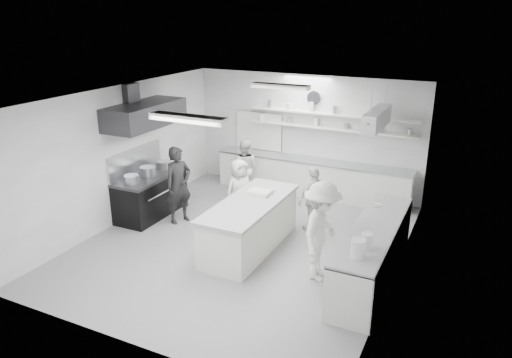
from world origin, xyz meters
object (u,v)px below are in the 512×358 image
at_px(right_counter, 373,254).
at_px(cook_stove, 179,185).
at_px(back_counter, 311,178).
at_px(stove, 151,196).
at_px(prep_island, 250,226).
at_px(cook_back, 244,168).

bearing_deg(right_counter, cook_stove, 172.83).
bearing_deg(back_counter, right_counter, -55.35).
height_order(stove, prep_island, prep_island).
distance_m(stove, back_counter, 4.03).
bearing_deg(prep_island, stove, 170.14).
height_order(prep_island, cook_back, cook_back).
bearing_deg(prep_island, back_counter, 88.60).
xyz_separation_m(stove, right_counter, (5.25, -0.60, 0.02)).
xyz_separation_m(back_counter, prep_island, (-0.10, -3.30, 0.01)).
bearing_deg(cook_back, cook_stove, 57.97).
distance_m(stove, right_counter, 5.28).
bearing_deg(back_counter, stove, -136.01).
height_order(back_counter, cook_back, cook_back).
bearing_deg(stove, back_counter, 43.99).
distance_m(prep_island, cook_back, 2.90).
height_order(cook_stove, cook_back, cook_stove).
distance_m(cook_stove, cook_back, 2.14).
bearing_deg(prep_island, cook_stove, 167.21).
bearing_deg(prep_island, right_counter, -1.86).
xyz_separation_m(right_counter, prep_island, (-2.45, 0.10, -0.00)).
height_order(right_counter, prep_island, right_counter).
relative_size(stove, right_counter, 0.55).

